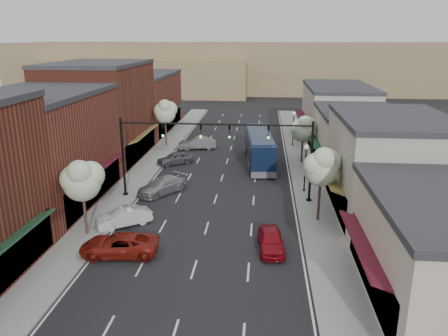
% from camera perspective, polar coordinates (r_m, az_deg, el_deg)
% --- Properties ---
extents(ground, '(160.00, 160.00, 0.00)m').
position_cam_1_polar(ground, '(30.72, -2.77, -9.39)').
color(ground, black).
rests_on(ground, ground).
extents(sidewalk_left, '(2.80, 73.00, 0.15)m').
position_cam_1_polar(sidewalk_left, '(49.29, -9.52, 0.71)').
color(sidewalk_left, gray).
rests_on(sidewalk_left, ground).
extents(sidewalk_right, '(2.80, 73.00, 0.15)m').
position_cam_1_polar(sidewalk_right, '(47.93, 10.32, 0.21)').
color(sidewalk_right, gray).
rests_on(sidewalk_right, ground).
extents(curb_left, '(0.25, 73.00, 0.17)m').
position_cam_1_polar(curb_left, '(48.96, -7.93, 0.68)').
color(curb_left, gray).
rests_on(curb_left, ground).
extents(curb_right, '(0.25, 73.00, 0.17)m').
position_cam_1_polar(curb_right, '(47.82, 8.65, 0.25)').
color(curb_right, gray).
rests_on(curb_right, ground).
extents(bldg_left_midnear, '(10.14, 14.10, 9.40)m').
position_cam_1_polar(bldg_left_midnear, '(38.95, -22.81, 2.28)').
color(bldg_left_midnear, brown).
rests_on(bldg_left_midnear, ground).
extents(bldg_left_midfar, '(10.14, 14.10, 10.90)m').
position_cam_1_polar(bldg_left_midfar, '(51.31, -15.76, 7.05)').
color(bldg_left_midfar, maroon).
rests_on(bldg_left_midfar, ground).
extents(bldg_left_far, '(10.14, 18.10, 8.40)m').
position_cam_1_polar(bldg_left_far, '(66.50, -10.83, 8.41)').
color(bldg_left_far, brown).
rests_on(bldg_left_far, ground).
extents(bldg_right_midnear, '(9.14, 12.10, 7.90)m').
position_cam_1_polar(bldg_right_midnear, '(35.99, 20.73, 0.15)').
color(bldg_right_midnear, '#A39C8C').
rests_on(bldg_right_midnear, ground).
extents(bldg_right_midfar, '(9.14, 12.10, 6.40)m').
position_cam_1_polar(bldg_right_midfar, '(47.46, 16.95, 3.44)').
color(bldg_right_midfar, '#BEAF97').
rests_on(bldg_right_midfar, ground).
extents(bldg_right_far, '(9.14, 16.10, 7.40)m').
position_cam_1_polar(bldg_right_far, '(60.88, 14.47, 6.94)').
color(bldg_right_far, '#A39C8C').
rests_on(bldg_right_far, ground).
extents(hill_far, '(120.00, 30.00, 12.00)m').
position_cam_1_polar(hill_far, '(117.58, 3.36, 13.11)').
color(hill_far, '#7A6647').
rests_on(hill_far, ground).
extents(hill_near, '(50.00, 20.00, 8.00)m').
position_cam_1_polar(hill_near, '(109.60, -10.34, 11.56)').
color(hill_near, '#7A6647').
rests_on(hill_near, ground).
extents(signal_mast_right, '(8.22, 0.46, 7.00)m').
position_cam_1_polar(signal_mast_right, '(36.42, 7.67, 2.47)').
color(signal_mast_right, black).
rests_on(signal_mast_right, ground).
extents(signal_mast_left, '(8.22, 0.46, 7.00)m').
position_cam_1_polar(signal_mast_left, '(37.63, -9.71, 2.84)').
color(signal_mast_left, black).
rests_on(signal_mast_left, ground).
extents(tree_right_near, '(2.85, 2.65, 5.95)m').
position_cam_1_polar(tree_right_near, '(32.81, 12.69, 0.29)').
color(tree_right_near, '#47382B').
rests_on(tree_right_near, ground).
extents(tree_right_far, '(2.85, 2.65, 5.43)m').
position_cam_1_polar(tree_right_far, '(48.38, 10.35, 5.15)').
color(tree_right_far, '#47382B').
rests_on(tree_right_far, ground).
extents(tree_left_near, '(2.85, 2.65, 5.69)m').
position_cam_1_polar(tree_left_near, '(31.26, -18.06, -1.41)').
color(tree_left_near, '#47382B').
rests_on(tree_left_near, ground).
extents(tree_left_far, '(2.85, 2.65, 6.13)m').
position_cam_1_polar(tree_left_far, '(55.33, -7.67, 7.36)').
color(tree_left_far, '#47382B').
rests_on(tree_left_far, ground).
extents(lamp_post_near, '(0.44, 0.44, 4.44)m').
position_cam_1_polar(lamp_post_near, '(39.41, 10.61, 1.00)').
color(lamp_post_near, black).
rests_on(lamp_post_near, ground).
extents(lamp_post_far, '(0.44, 0.44, 4.44)m').
position_cam_1_polar(lamp_post_far, '(56.40, 9.07, 5.83)').
color(lamp_post_far, black).
rests_on(lamp_post_far, ground).
extents(coach_bus, '(3.58, 11.59, 3.49)m').
position_cam_1_polar(coach_bus, '(48.00, 4.63, 2.62)').
color(coach_bus, '#0D1834').
rests_on(coach_bus, ground).
extents(red_hatchback, '(1.96, 4.19, 1.39)m').
position_cam_1_polar(red_hatchback, '(29.25, 6.15, -9.38)').
color(red_hatchback, maroon).
rests_on(red_hatchback, ground).
extents(parked_car_a, '(5.22, 2.76, 1.40)m').
position_cam_1_polar(parked_car_a, '(29.27, -13.52, -9.74)').
color(parked_car_a, maroon).
rests_on(parked_car_a, ground).
extents(parked_car_b, '(4.18, 3.49, 1.35)m').
position_cam_1_polar(parked_car_b, '(33.49, -12.96, -6.26)').
color(parked_car_b, silver).
rests_on(parked_car_b, ground).
extents(parked_car_c, '(4.56, 5.26, 1.45)m').
position_cam_1_polar(parked_car_c, '(39.57, -8.07, -2.27)').
color(parked_car_c, '#939397').
rests_on(parked_car_c, ground).
extents(parked_car_d, '(4.22, 3.83, 1.39)m').
position_cam_1_polar(parked_car_d, '(48.34, -6.38, 1.29)').
color(parked_car_d, '#505256').
rests_on(parked_car_d, ground).
extents(parked_car_e, '(4.86, 2.58, 1.52)m').
position_cam_1_polar(parked_car_e, '(54.66, -3.52, 3.25)').
color(parked_car_e, gray).
rests_on(parked_car_e, ground).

